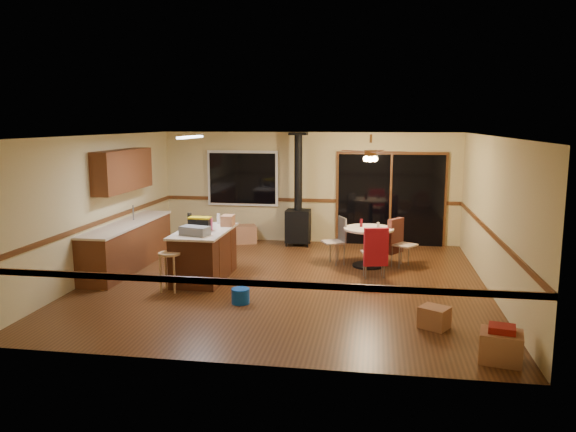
% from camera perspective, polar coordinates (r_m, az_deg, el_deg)
% --- Properties ---
extents(floor, '(7.00, 7.00, 0.00)m').
position_cam_1_polar(floor, '(10.13, -0.27, -6.71)').
color(floor, '#502D16').
rests_on(floor, ground).
extents(ceiling, '(7.00, 7.00, 0.00)m').
position_cam_1_polar(ceiling, '(9.73, -0.28, 8.16)').
color(ceiling, silver).
rests_on(ceiling, ground).
extents(wall_back, '(7.00, 0.00, 7.00)m').
position_cam_1_polar(wall_back, '(13.28, 2.17, 2.90)').
color(wall_back, '#CDBB81').
rests_on(wall_back, ground).
extents(wall_front, '(7.00, 0.00, 7.00)m').
position_cam_1_polar(wall_front, '(6.48, -5.29, -4.20)').
color(wall_front, '#CDBB81').
rests_on(wall_front, ground).
extents(wall_left, '(0.00, 7.00, 7.00)m').
position_cam_1_polar(wall_left, '(10.96, -18.65, 0.99)').
color(wall_left, '#CDBB81').
rests_on(wall_left, ground).
extents(wall_right, '(0.00, 7.00, 7.00)m').
position_cam_1_polar(wall_right, '(9.91, 20.13, 0.04)').
color(wall_right, '#CDBB81').
rests_on(wall_right, ground).
extents(chair_rail, '(7.00, 7.00, 0.08)m').
position_cam_1_polar(chair_rail, '(9.89, -0.27, -1.14)').
color(chair_rail, '#593016').
rests_on(chair_rail, ground).
extents(window, '(1.72, 0.10, 1.32)m').
position_cam_1_polar(window, '(13.49, -4.63, 3.84)').
color(window, black).
rests_on(window, ground).
extents(sliding_door, '(2.52, 0.10, 2.10)m').
position_cam_1_polar(sliding_door, '(13.17, 10.37, 1.60)').
color(sliding_door, black).
rests_on(sliding_door, ground).
extents(lower_cabinets, '(0.60, 3.00, 0.86)m').
position_cam_1_polar(lower_cabinets, '(11.42, -15.92, -2.98)').
color(lower_cabinets, '#5D2E17').
rests_on(lower_cabinets, ground).
extents(countertop, '(0.64, 3.04, 0.04)m').
position_cam_1_polar(countertop, '(11.34, -16.03, -0.76)').
color(countertop, beige).
rests_on(countertop, lower_cabinets).
extents(upper_cabinets, '(0.35, 2.00, 0.80)m').
position_cam_1_polar(upper_cabinets, '(11.44, -16.41, 4.47)').
color(upper_cabinets, '#5D2E17').
rests_on(upper_cabinets, ground).
extents(kitchen_island, '(0.88, 1.68, 0.90)m').
position_cam_1_polar(kitchen_island, '(10.35, -8.51, -3.86)').
color(kitchen_island, '#3E1C0F').
rests_on(kitchen_island, ground).
extents(wood_stove, '(0.55, 0.50, 2.52)m').
position_cam_1_polar(wood_stove, '(12.94, 1.03, 0.18)').
color(wood_stove, black).
rests_on(wood_stove, ground).
extents(ceiling_fan, '(0.24, 0.24, 0.55)m').
position_cam_1_polar(ceiling_fan, '(10.95, 8.38, 6.19)').
color(ceiling_fan, brown).
rests_on(ceiling_fan, ceiling).
extents(fluorescent_strip, '(0.10, 1.20, 0.04)m').
position_cam_1_polar(fluorescent_strip, '(10.46, -9.88, 7.90)').
color(fluorescent_strip, white).
rests_on(fluorescent_strip, ceiling).
extents(toolbox_grey, '(0.54, 0.39, 0.15)m').
position_cam_1_polar(toolbox_grey, '(9.83, -9.45, -1.49)').
color(toolbox_grey, slate).
rests_on(toolbox_grey, kitchen_island).
extents(toolbox_black, '(0.39, 0.22, 0.21)m').
position_cam_1_polar(toolbox_black, '(10.23, -8.93, -0.86)').
color(toolbox_black, black).
rests_on(toolbox_black, kitchen_island).
extents(toolbox_yellow_lid, '(0.40, 0.22, 0.03)m').
position_cam_1_polar(toolbox_yellow_lid, '(10.21, -8.95, -0.19)').
color(toolbox_yellow_lid, gold).
rests_on(toolbox_yellow_lid, toolbox_black).
extents(box_on_island, '(0.23, 0.30, 0.20)m').
position_cam_1_polar(box_on_island, '(10.62, -6.13, -0.46)').
color(box_on_island, '#A36B48').
rests_on(box_on_island, kitchen_island).
extents(bottle_dark, '(0.09, 0.09, 0.28)m').
position_cam_1_polar(bottle_dark, '(10.50, -9.96, -0.44)').
color(bottle_dark, black).
rests_on(bottle_dark, kitchen_island).
extents(bottle_pink, '(0.09, 0.09, 0.22)m').
position_cam_1_polar(bottle_pink, '(10.23, -7.85, -0.81)').
color(bottle_pink, '#D84C8C').
rests_on(bottle_pink, kitchen_island).
extents(bottle_white, '(0.07, 0.07, 0.20)m').
position_cam_1_polar(bottle_white, '(10.85, -7.07, -0.28)').
color(bottle_white, white).
rests_on(bottle_white, kitchen_island).
extents(bar_stool, '(0.44, 0.44, 0.67)m').
position_cam_1_polar(bar_stool, '(9.72, -11.90, -5.57)').
color(bar_stool, tan).
rests_on(bar_stool, floor).
extents(blue_bucket, '(0.33, 0.33, 0.24)m').
position_cam_1_polar(blue_bucket, '(8.98, -4.84, -8.10)').
color(blue_bucket, '#0D49B9').
rests_on(blue_bucket, floor).
extents(dining_table, '(0.99, 0.99, 0.78)m').
position_cam_1_polar(dining_table, '(11.17, 8.17, -2.44)').
color(dining_table, black).
rests_on(dining_table, ground).
extents(glass_red, '(0.08, 0.08, 0.16)m').
position_cam_1_polar(glass_red, '(11.21, 7.45, -0.69)').
color(glass_red, '#590C14').
rests_on(glass_red, dining_table).
extents(glass_cream, '(0.06, 0.06, 0.13)m').
position_cam_1_polar(glass_cream, '(11.06, 9.14, -0.95)').
color(glass_cream, beige).
rests_on(glass_cream, dining_table).
extents(chair_left, '(0.54, 0.53, 0.51)m').
position_cam_1_polar(chair_left, '(11.32, 5.13, -1.93)').
color(chair_left, tan).
rests_on(chair_left, ground).
extents(chair_near, '(0.52, 0.55, 0.70)m').
position_cam_1_polar(chair_near, '(10.30, 8.90, -3.12)').
color(chair_near, tan).
rests_on(chair_near, ground).
extents(chair_right, '(0.62, 0.61, 0.70)m').
position_cam_1_polar(chair_right, '(11.32, 10.98, -2.04)').
color(chair_right, tan).
rests_on(chair_right, ground).
extents(box_under_window, '(0.64, 0.58, 0.42)m').
position_cam_1_polar(box_under_window, '(13.32, -4.42, -1.85)').
color(box_under_window, '#A36B48').
rests_on(box_under_window, floor).
extents(box_corner_a, '(0.56, 0.50, 0.37)m').
position_cam_1_polar(box_corner_a, '(7.33, 20.81, -12.32)').
color(box_corner_a, '#A36B48').
rests_on(box_corner_a, floor).
extents(box_corner_b, '(0.48, 0.46, 0.30)m').
position_cam_1_polar(box_corner_b, '(8.18, 14.64, -9.94)').
color(box_corner_b, '#A36B48').
rests_on(box_corner_b, floor).
extents(box_small_red, '(0.35, 0.31, 0.08)m').
position_cam_1_polar(box_small_red, '(7.25, 20.92, -10.66)').
color(box_small_red, maroon).
rests_on(box_small_red, box_corner_a).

